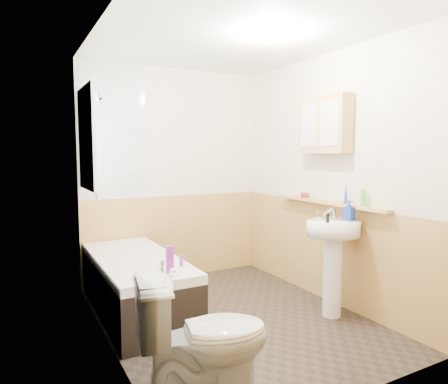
{
  "coord_description": "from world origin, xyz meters",
  "views": [
    {
      "loc": [
        -1.75,
        -3.08,
        1.51
      ],
      "look_at": [
        0.0,
        0.15,
        1.15
      ],
      "focal_mm": 32.0,
      "sensor_mm": 36.0,
      "label": 1
    }
  ],
  "objects_px": {
    "pine_shelf": "(329,203)",
    "medicine_cabinet": "(324,125)",
    "toilet": "(204,339)",
    "bathtub": "(136,283)",
    "sink": "(333,248)"
  },
  "relations": [
    {
      "from": "toilet",
      "to": "bathtub",
      "type": "bearing_deg",
      "value": 10.58
    },
    {
      "from": "bathtub",
      "to": "sink",
      "type": "xyz_separation_m",
      "value": [
        1.57,
        -0.95,
        0.36
      ]
    },
    {
      "from": "bathtub",
      "to": "sink",
      "type": "bearing_deg",
      "value": -31.14
    },
    {
      "from": "medicine_cabinet",
      "to": "bathtub",
      "type": "bearing_deg",
      "value": 160.86
    },
    {
      "from": "bathtub",
      "to": "toilet",
      "type": "distance_m",
      "value": 1.55
    },
    {
      "from": "bathtub",
      "to": "toilet",
      "type": "relative_size",
      "value": 2.07
    },
    {
      "from": "bathtub",
      "to": "medicine_cabinet",
      "type": "xyz_separation_m",
      "value": [
        1.74,
        -0.6,
        1.51
      ]
    },
    {
      "from": "toilet",
      "to": "pine_shelf",
      "type": "bearing_deg",
      "value": -52.14
    },
    {
      "from": "toilet",
      "to": "medicine_cabinet",
      "type": "height_order",
      "value": "medicine_cabinet"
    },
    {
      "from": "toilet",
      "to": "pine_shelf",
      "type": "xyz_separation_m",
      "value": [
        1.8,
        0.88,
        0.63
      ]
    },
    {
      "from": "sink",
      "to": "medicine_cabinet",
      "type": "xyz_separation_m",
      "value": [
        0.17,
        0.34,
        1.14
      ]
    },
    {
      "from": "bathtub",
      "to": "sink",
      "type": "height_order",
      "value": "sink"
    },
    {
      "from": "pine_shelf",
      "to": "medicine_cabinet",
      "type": "relative_size",
      "value": 2.35
    },
    {
      "from": "bathtub",
      "to": "medicine_cabinet",
      "type": "bearing_deg",
      "value": -19.14
    },
    {
      "from": "toilet",
      "to": "sink",
      "type": "bearing_deg",
      "value": -57.79
    }
  ]
}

